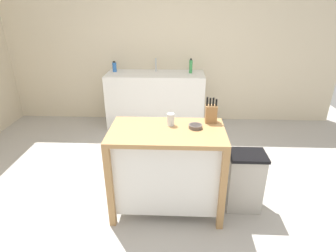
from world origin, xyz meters
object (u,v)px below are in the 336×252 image
at_px(kitchen_island, 167,166).
at_px(bottle_spray_cleaner, 191,66).
at_px(bowl_ceramic_wide, 195,126).
at_px(sink_faucet, 156,65).
at_px(knife_block, 211,113).
at_px(bottle_dish_soap, 114,67).
at_px(trash_bin, 244,181).
at_px(drinking_cup, 171,120).

relative_size(kitchen_island, bottle_spray_cleaner, 4.59).
relative_size(bowl_ceramic_wide, bottle_spray_cleaner, 0.54).
bearing_deg(sink_faucet, kitchen_island, -82.71).
bearing_deg(knife_block, bottle_dish_soap, 124.76).
distance_m(kitchen_island, bottle_spray_cleaner, 2.25).
distance_m(trash_bin, bottle_dish_soap, 2.88).
relative_size(sink_faucet, bottle_spray_cleaner, 0.94).
bearing_deg(trash_bin, drinking_cup, 174.50).
bearing_deg(bowl_ceramic_wide, knife_block, 44.35).
bearing_deg(knife_block, bowl_ceramic_wide, -135.65).
relative_size(knife_block, bowl_ceramic_wide, 2.00).
bearing_deg(bottle_dish_soap, bowl_ceramic_wide, -60.21).
height_order(knife_block, bowl_ceramic_wide, knife_block).
bearing_deg(drinking_cup, trash_bin, -5.50).
bearing_deg(drinking_cup, bottle_spray_cleaner, 82.89).
height_order(knife_block, sink_faucet, knife_block).
distance_m(sink_faucet, bottle_dish_soap, 0.69).
bearing_deg(bowl_ceramic_wide, drinking_cup, 166.28).
relative_size(kitchen_island, drinking_cup, 9.16).
relative_size(sink_faucet, bottle_dish_soap, 1.26).
xyz_separation_m(trash_bin, bottle_spray_cleaner, (-0.49, 2.13, 0.70)).
distance_m(knife_block, sink_faucet, 2.17).
xyz_separation_m(kitchen_island, bowl_ceramic_wide, (0.26, 0.05, 0.41)).
height_order(knife_block, bottle_spray_cleaner, bottle_spray_cleaner).
height_order(bowl_ceramic_wide, sink_faucet, sink_faucet).
xyz_separation_m(bowl_ceramic_wide, bottle_spray_cleaner, (0.02, 2.11, 0.12)).
distance_m(bowl_ceramic_wide, sink_faucet, 2.28).
relative_size(drinking_cup, bottle_dish_soap, 0.67).
height_order(drinking_cup, bottle_spray_cleaner, bottle_spray_cleaner).
distance_m(bottle_spray_cleaner, bottle_dish_soap, 1.26).
xyz_separation_m(drinking_cup, bottle_dish_soap, (-1.01, 2.10, 0.05)).
relative_size(kitchen_island, bowl_ceramic_wide, 8.50).
height_order(kitchen_island, trash_bin, kitchen_island).
distance_m(drinking_cup, trash_bin, 0.98).
bearing_deg(trash_bin, kitchen_island, -177.24).
height_order(kitchen_island, bowl_ceramic_wide, bowl_ceramic_wide).
bearing_deg(bottle_spray_cleaner, kitchen_island, -97.53).
bearing_deg(knife_block, kitchen_island, -153.82).
xyz_separation_m(sink_faucet, bottle_spray_cleaner, (0.58, -0.09, -0.00)).
height_order(bowl_ceramic_wide, drinking_cup, drinking_cup).
height_order(sink_faucet, bottle_dish_soap, sink_faucet).
bearing_deg(knife_block, trash_bin, -25.03).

